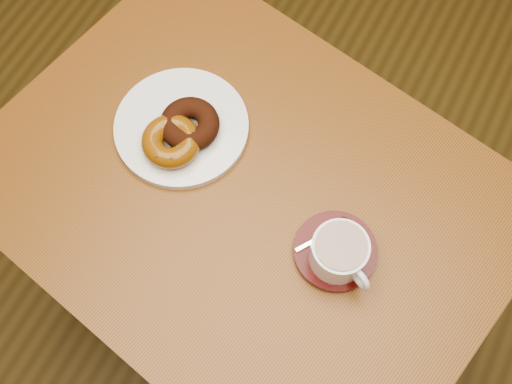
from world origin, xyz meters
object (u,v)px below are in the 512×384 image
at_px(cafe_table, 247,219).
at_px(coffee_cup, 340,253).
at_px(saucer, 335,251).
at_px(donut_plate, 182,127).

height_order(cafe_table, coffee_cup, coffee_cup).
xyz_separation_m(cafe_table, saucer, (0.18, -0.03, 0.14)).
bearing_deg(coffee_cup, donut_plate, -167.48).
bearing_deg(cafe_table, saucer, 2.55).
distance_m(cafe_table, saucer, 0.23).
bearing_deg(coffee_cup, cafe_table, -164.17).
relative_size(donut_plate, coffee_cup, 2.09).
xyz_separation_m(saucer, coffee_cup, (0.01, -0.01, 0.04)).
bearing_deg(coffee_cup, saucer, 153.16).
relative_size(cafe_table, saucer, 7.39).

